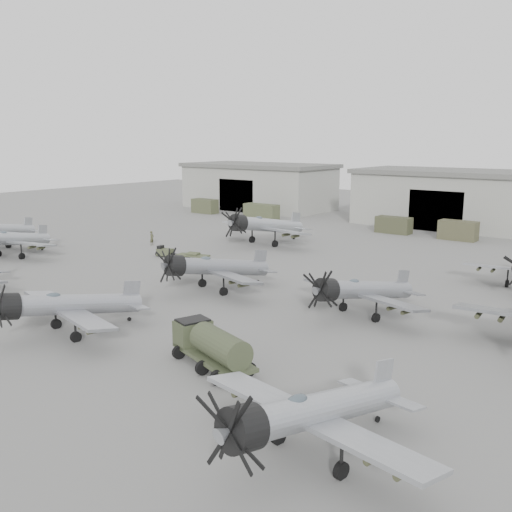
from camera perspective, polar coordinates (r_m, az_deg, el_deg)
The scene contains 16 objects.
ground at distance 42.32m, azimuth -10.48°, elevation -6.95°, with size 220.00×220.00×0.00m, color slate.
hangar_left at distance 112.02m, azimuth 0.26°, elevation 7.02°, with size 29.00×14.80×8.70m.
hangar_center at distance 93.83m, azimuth 19.04°, elevation 5.50°, with size 29.00×14.80×8.70m.
support_truck_0 at distance 105.33m, azimuth -5.14°, elevation 5.00°, with size 4.96×2.20×2.57m, color #41452D.
support_truck_1 at distance 96.94m, azimuth 0.53°, elevation 4.47°, with size 6.25×2.20×2.55m, color #444A30.
support_truck_3 at distance 84.65m, azimuth 13.60°, elevation 3.03°, with size 5.02×2.20×2.36m, color #3A3C27.
support_truck_4 at distance 81.31m, azimuth 19.56°, elevation 2.43°, with size 4.96×2.20×2.60m, color #43422C.
aircraft_near_1 at distance 41.39m, azimuth -18.82°, elevation -4.72°, with size 11.82×10.64×4.70m.
aircraft_near_2 at distance 24.60m, azimuth 5.10°, elevation -15.43°, with size 11.98×10.78×4.75m.
aircraft_mid_0 at distance 70.57m, azimuth -23.58°, elevation 1.54°, with size 12.02×10.82×4.78m.
aircraft_mid_1 at distance 50.65m, azimuth -4.51°, elevation -1.13°, with size 12.08×10.88×4.82m.
aircraft_mid_2 at distance 43.99m, azimuth 10.23°, elevation -3.41°, with size 11.39×10.26×4.54m.
aircraft_far_0 at distance 72.88m, azimuth 0.66°, elevation 3.10°, with size 14.09×12.69×5.60m.
fuel_tanker at distance 34.19m, azimuth -4.40°, elevation -8.78°, with size 6.84×4.01×2.51m.
tug_trailer at distance 65.92m, azimuth -8.05°, elevation 0.26°, with size 6.55×2.83×1.30m.
ground_crew at distance 74.02m, azimuth -10.38°, elevation 1.77°, with size 0.67×0.44×1.84m, color #43452D.
Camera 1 is at (30.28, -26.40, 13.32)m, focal length 40.00 mm.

